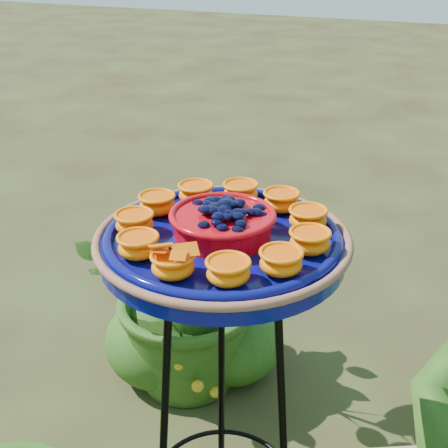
{
  "coord_description": "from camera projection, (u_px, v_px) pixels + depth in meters",
  "views": [
    {
      "loc": [
        0.26,
        -0.92,
        1.48
      ],
      "look_at": [
        -0.11,
        0.05,
        0.97
      ],
      "focal_mm": 50.0,
      "sensor_mm": 36.0,
      "label": 1
    }
  ],
  "objects": [
    {
      "name": "tripod_stand",
      "position": [
        223.0,
        403.0,
        1.33
      ],
      "size": [
        0.43,
        0.43,
        0.91
      ],
      "rotation": [
        0.0,
        0.0,
        0.4
      ],
      "color": "black",
      "rests_on": "ground"
    },
    {
      "name": "shrub_back_left",
      "position": [
        196.0,
        282.0,
        2.08
      ],
      "size": [
        0.87,
        0.81,
        0.79
      ],
      "primitive_type": "imported",
      "rotation": [
        0.0,
        0.0,
        0.34
      ],
      "color": "#234B14",
      "rests_on": "ground"
    },
    {
      "name": "feeder_dish",
      "position": [
        223.0,
        237.0,
        1.16
      ],
      "size": [
        0.6,
        0.6,
        0.11
      ],
      "rotation": [
        0.0,
        0.0,
        0.4
      ],
      "color": "#080B5D",
      "rests_on": "tripod_stand"
    }
  ]
}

